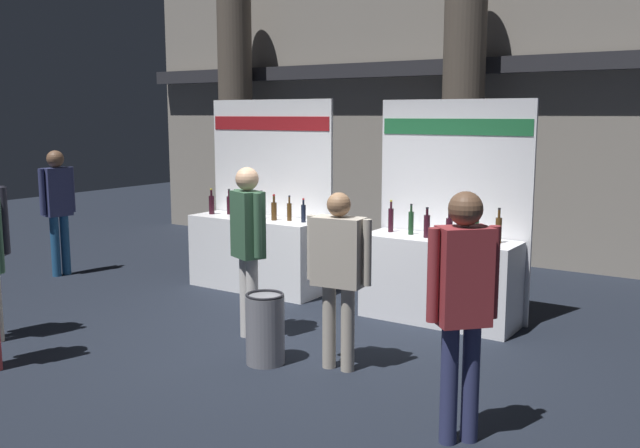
# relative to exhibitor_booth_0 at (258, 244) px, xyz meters

# --- Properties ---
(ground_plane) EXTENTS (26.91, 26.91, 0.00)m
(ground_plane) POSITION_rel_exhibitor_booth_0_xyz_m (1.72, -1.68, -0.61)
(ground_plane) COLOR black
(hall_colonnade) EXTENTS (13.45, 1.21, 5.51)m
(hall_colonnade) POSITION_rel_exhibitor_booth_0_xyz_m (1.72, 3.30, 2.06)
(hall_colonnade) COLOR gray
(hall_colonnade) RESTS_ON ground_plane
(exhibitor_booth_0) EXTENTS (1.94, 0.70, 2.50)m
(exhibitor_booth_0) POSITION_rel_exhibitor_booth_0_xyz_m (0.00, 0.00, 0.00)
(exhibitor_booth_0) COLOR white
(exhibitor_booth_0) RESTS_ON ground_plane
(exhibitor_booth_1) EXTENTS (1.82, 0.66, 2.47)m
(exhibitor_booth_1) POSITION_rel_exhibitor_booth_0_xyz_m (2.62, -0.02, -0.01)
(exhibitor_booth_1) COLOR white
(exhibitor_booth_1) RESTS_ON ground_plane
(trash_bin) EXTENTS (0.36, 0.36, 0.67)m
(trash_bin) POSITION_rel_exhibitor_booth_0_xyz_m (1.81, -2.19, -0.27)
(trash_bin) COLOR slate
(trash_bin) RESTS_ON ground_plane
(visitor_1) EXTENTS (0.25, 0.52, 1.80)m
(visitor_1) POSITION_rel_exhibitor_booth_0_xyz_m (-2.87, -0.95, 0.46)
(visitor_1) COLOR navy
(visitor_1) RESTS_ON ground_plane
(visitor_4) EXTENTS (0.42, 0.42, 1.80)m
(visitor_4) POSITION_rel_exhibitor_booth_0_xyz_m (3.93, -2.70, 0.47)
(visitor_4) COLOR navy
(visitor_4) RESTS_ON ground_plane
(visitor_5) EXTENTS (0.63, 0.29, 1.63)m
(visitor_5) POSITION_rel_exhibitor_booth_0_xyz_m (2.46, -1.95, 0.38)
(visitor_5) COLOR #ADA393
(visitor_5) RESTS_ON ground_plane
(visitor_7) EXTENTS (0.47, 0.35, 1.78)m
(visitor_7) POSITION_rel_exhibitor_booth_0_xyz_m (1.22, -1.70, 0.46)
(visitor_7) COLOR silver
(visitor_7) RESTS_ON ground_plane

